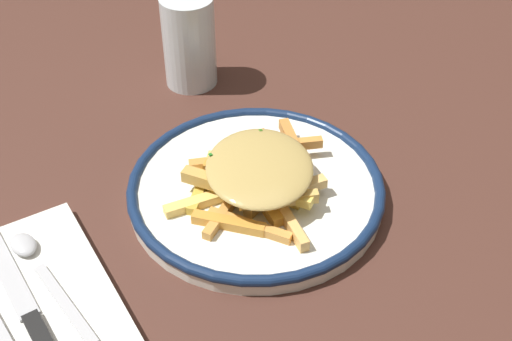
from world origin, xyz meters
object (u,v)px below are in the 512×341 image
object	(u,v)px
knife	(32,319)
water_glass	(189,41)
spoon	(39,267)
plate	(256,189)
napkin	(27,311)
fries_heap	(257,174)

from	to	relation	value
knife	water_glass	world-z (taller)	water_glass
spoon	water_glass	bearing A→B (deg)	42.77
plate	spoon	size ratio (longest dim) A/B	1.72
napkin	plate	bearing A→B (deg)	9.19
plate	knife	bearing A→B (deg)	-166.48
knife	fries_heap	bearing A→B (deg)	12.63
plate	knife	world-z (taller)	same
napkin	spoon	world-z (taller)	spoon
napkin	knife	size ratio (longest dim) A/B	1.00
plate	spoon	world-z (taller)	spoon
fries_heap	spoon	distance (m)	0.22
fries_heap	spoon	xyz separation A→B (m)	(-0.22, -0.00, -0.02)
fries_heap	water_glass	world-z (taller)	water_glass
fries_heap	spoon	size ratio (longest dim) A/B	1.21
spoon	napkin	bearing A→B (deg)	-122.52
plate	napkin	world-z (taller)	plate
fries_heap	knife	bearing A→B (deg)	-167.37
napkin	spoon	size ratio (longest dim) A/B	1.38
fries_heap	napkin	world-z (taller)	fries_heap
fries_heap	plate	bearing A→B (deg)	70.13
fries_heap	spoon	world-z (taller)	fries_heap
water_glass	spoon	bearing A→B (deg)	-137.23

